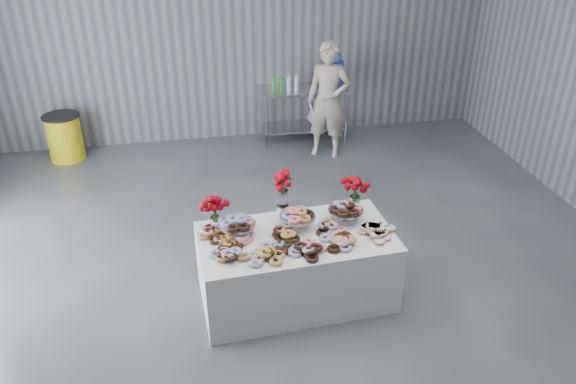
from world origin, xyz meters
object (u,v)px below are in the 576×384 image
at_px(display_table, 296,267).
at_px(water_jug, 335,71).
at_px(prep_table, 304,105).
at_px(person, 328,100).
at_px(trash_barrel, 65,137).

xyz_separation_m(display_table, water_jug, (1.42, 3.90, 0.77)).
distance_m(prep_table, water_jug, 0.73).
xyz_separation_m(water_jug, person, (-0.26, -0.59, -0.27)).
xyz_separation_m(prep_table, trash_barrel, (-3.72, -0.00, -0.26)).
relative_size(water_jug, trash_barrel, 0.78).
xyz_separation_m(display_table, trash_barrel, (-2.80, 3.90, -0.02)).
distance_m(display_table, trash_barrel, 4.80).
bearing_deg(prep_table, display_table, -103.27).
relative_size(display_table, trash_barrel, 2.69).
distance_m(water_jug, person, 0.69).
bearing_deg(trash_barrel, prep_table, 0.00).
height_order(prep_table, trash_barrel, prep_table).
bearing_deg(water_jug, person, -113.55).
bearing_deg(person, water_jug, 90.84).
height_order(display_table, person, person).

